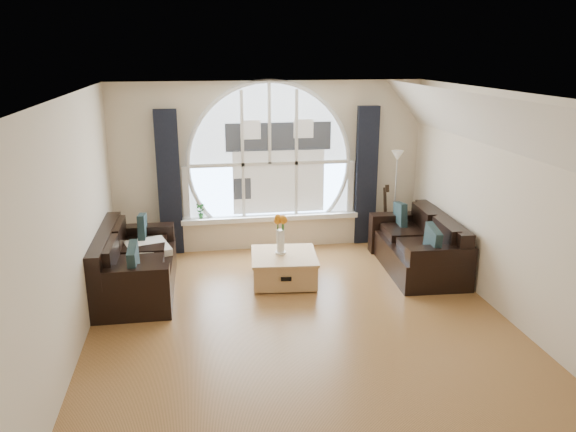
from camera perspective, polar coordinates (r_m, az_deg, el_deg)
The scene contains 21 objects.
ground at distance 6.94m, azimuth 1.24°, elevation -10.46°, with size 5.00×5.50×0.01m, color brown.
ceiling at distance 6.19m, azimuth 1.40°, elevation 12.37°, with size 5.00×5.50×0.01m, color silver.
wall_back at distance 9.08m, azimuth -1.92°, elevation 5.12°, with size 5.00×0.01×2.70m, color beige.
wall_front at distance 3.95m, azimuth 8.86°, elevation -10.85°, with size 5.00×0.01×2.70m, color beige.
wall_left at distance 6.47m, azimuth -20.99°, elevation -0.75°, with size 0.01×5.50×2.70m, color beige.
wall_right at distance 7.31m, azimuth 20.95°, elevation 1.18°, with size 0.01×5.50×2.70m, color beige.
attic_slope at distance 6.98m, azimuth 19.64°, elevation 9.02°, with size 0.92×5.50×0.72m, color silver.
arched_window at distance 9.00m, azimuth -1.91°, elevation 6.80°, with size 2.60×0.06×2.15m, color silver.
window_sill at distance 9.19m, azimuth -1.79°, elevation -0.14°, with size 2.90×0.22×0.08m, color white.
window_frame at distance 8.97m, azimuth -1.89°, elevation 6.77°, with size 2.76×0.08×2.15m, color white.
neighbor_house at distance 9.02m, azimuth -0.94°, elevation 6.03°, with size 1.70×0.02×1.50m, color silver.
curtain_left at distance 8.94m, azimuth -12.04°, elevation 3.27°, with size 0.35×0.12×2.30m, color black.
curtain_right at distance 9.34m, azimuth 7.99°, elevation 4.05°, with size 0.35×0.12×2.30m, color black.
sofa_left at distance 7.81m, azimuth -15.25°, elevation -4.67°, with size 0.97×1.94×0.86m, color black.
sofa_right at distance 8.48m, azimuth 13.06°, elevation -2.80°, with size 0.92×1.85×0.82m, color black.
coffee_chest at distance 7.90m, azimuth -0.41°, elevation -5.19°, with size 0.90×0.90×0.44m, color tan.
throw_blanket at distance 8.04m, azimuth -14.12°, elevation -3.21°, with size 0.55×0.55×0.10m, color silver.
vase_flowers at distance 7.76m, azimuth -0.77°, elevation -1.14°, with size 0.24×0.24×0.70m, color white.
floor_lamp at distance 9.37m, azimuth 10.87°, elevation 1.74°, with size 0.24×0.24×1.60m, color #B2B2B2.
guitar at distance 9.41m, azimuth 9.73°, elevation 0.17°, with size 0.36×0.24×1.06m, color olive.
potted_plant at distance 9.06m, azimuth -8.94°, elevation 0.58°, with size 0.14×0.10×0.27m, color #1E6023.
Camera 1 is at (-1.16, -6.07, 3.16)m, focal length 34.82 mm.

